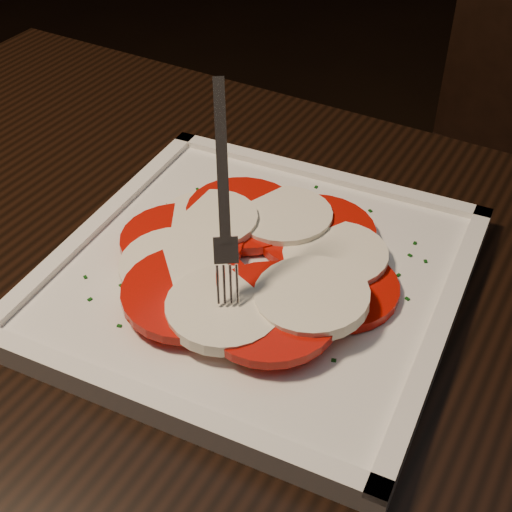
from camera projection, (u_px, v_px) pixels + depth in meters
The scene contains 4 objects.
table at pixel (269, 477), 0.56m from camera, with size 1.23×0.84×0.75m.
plate at pixel (256, 277), 0.58m from camera, with size 0.31×0.31×0.01m, color white.
caprese_salad at pixel (256, 260), 0.56m from camera, with size 0.23×0.24×0.03m.
fork at pixel (223, 185), 0.50m from camera, with size 0.03×0.08×0.14m, color white, non-canonical shape.
Camera 1 is at (0.08, -0.40, 1.14)m, focal length 50.00 mm.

